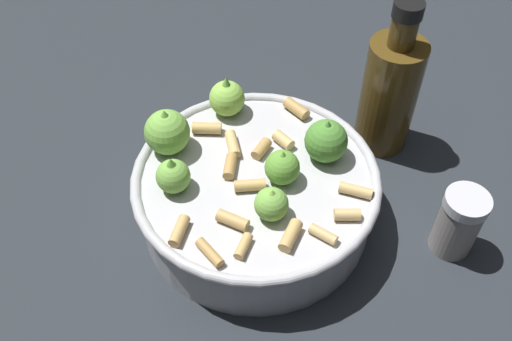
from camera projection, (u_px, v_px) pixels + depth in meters
ground_plane at (256, 215)px, 0.63m from camera, size 2.40×2.40×0.00m
cooking_pan at (255, 190)px, 0.60m from camera, size 0.25×0.25×0.12m
pepper_shaker at (458, 223)px, 0.57m from camera, size 0.04×0.04×0.08m
olive_oil_bottle at (390, 91)px, 0.65m from camera, size 0.06×0.06×0.19m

